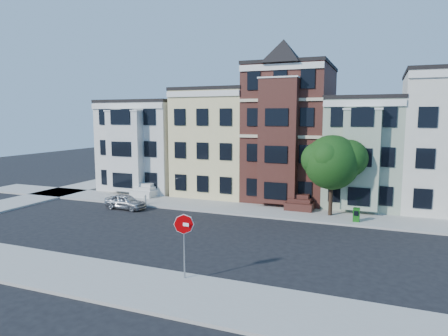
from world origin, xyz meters
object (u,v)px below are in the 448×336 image
at_px(street_tree, 332,166).
at_px(newspaper_box, 356,215).
at_px(stop_sign, 184,242).
at_px(parked_car, 125,202).
at_px(fire_hydrant, 145,200).

xyz_separation_m(street_tree, newspaper_box, (1.97, -1.25, -3.29)).
xyz_separation_m(street_tree, stop_sign, (-4.83, -14.84, -2.06)).
bearing_deg(stop_sign, street_tree, 72.73).
xyz_separation_m(street_tree, parked_car, (-16.17, -3.51, -3.32)).
distance_m(fire_hydrant, stop_sign, 16.76).
distance_m(parked_car, newspaper_box, 18.28).
relative_size(newspaper_box, fire_hydrant, 1.52).
height_order(street_tree, parked_car, street_tree).
bearing_deg(newspaper_box, fire_hydrant, -176.08).
distance_m(parked_car, stop_sign, 16.08).
xyz_separation_m(parked_car, newspaper_box, (18.14, 2.26, 0.03)).
height_order(parked_car, fire_hydrant, parked_car).
height_order(street_tree, newspaper_box, street_tree).
distance_m(parked_car, fire_hydrant, 1.87).
bearing_deg(parked_car, street_tree, -74.01).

